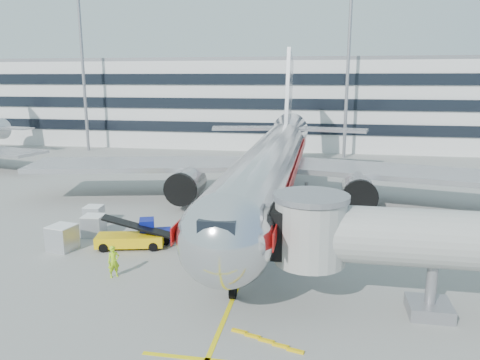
% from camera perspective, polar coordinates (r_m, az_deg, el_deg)
% --- Properties ---
extents(ground, '(180.00, 180.00, 0.00)m').
position_cam_1_polar(ground, '(34.48, 1.69, -8.36)').
color(ground, gray).
rests_on(ground, ground).
extents(lead_in_line, '(0.25, 70.00, 0.01)m').
position_cam_1_polar(lead_in_line, '(43.90, 3.61, -3.80)').
color(lead_in_line, yellow).
rests_on(lead_in_line, ground).
extents(stop_bar, '(6.00, 0.25, 0.01)m').
position_cam_1_polar(stop_bar, '(22.16, -4.02, -21.02)').
color(stop_bar, yellow).
rests_on(stop_bar, ground).
extents(main_jet, '(50.95, 48.70, 16.06)m').
position_cam_1_polar(main_jet, '(44.61, 3.93, 2.04)').
color(main_jet, silver).
rests_on(main_jet, ground).
extents(jet_bridge, '(17.80, 4.50, 7.00)m').
position_cam_1_polar(jet_bridge, '(26.42, 26.26, -7.32)').
color(jet_bridge, silver).
rests_on(jet_bridge, ground).
extents(terminal, '(150.00, 24.25, 15.60)m').
position_cam_1_polar(terminal, '(90.10, 7.21, 9.44)').
color(terminal, silver).
rests_on(terminal, ground).
extents(light_mast_west, '(2.40, 1.20, 25.45)m').
position_cam_1_polar(light_mast_west, '(83.94, -18.65, 13.54)').
color(light_mast_west, gray).
rests_on(light_mast_west, ground).
extents(light_mast_centre, '(2.40, 1.20, 25.45)m').
position_cam_1_polar(light_mast_centre, '(74.05, 13.07, 14.10)').
color(light_mast_centre, gray).
rests_on(light_mast_centre, ground).
extents(belt_loader, '(5.23, 2.81, 2.44)m').
position_cam_1_polar(belt_loader, '(35.34, -13.25, -6.99)').
color(belt_loader, '#E8BA09').
rests_on(belt_loader, ground).
extents(baggage_tug, '(2.81, 2.25, 1.86)m').
position_cam_1_polar(baggage_tug, '(36.03, -10.66, -6.29)').
color(baggage_tug, navy).
rests_on(baggage_tug, ground).
extents(cargo_container_left, '(2.00, 2.00, 1.82)m').
position_cam_1_polar(cargo_container_left, '(36.33, -20.85, -6.58)').
color(cargo_container_left, '#B3B5BA').
rests_on(cargo_container_left, ground).
extents(cargo_container_right, '(1.55, 1.55, 1.53)m').
position_cam_1_polar(cargo_container_right, '(41.90, -17.37, -4.06)').
color(cargo_container_right, '#B3B5BA').
rests_on(cargo_container_right, ground).
extents(cargo_container_front, '(1.68, 1.68, 1.65)m').
position_cam_1_polar(cargo_container_front, '(38.72, -17.41, -5.30)').
color(cargo_container_front, '#B3B5BA').
rests_on(cargo_container_front, ground).
extents(ramp_worker, '(0.88, 0.85, 2.03)m').
position_cam_1_polar(ramp_worker, '(30.52, -15.15, -9.58)').
color(ramp_worker, '#A5DD17').
rests_on(ramp_worker, ground).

